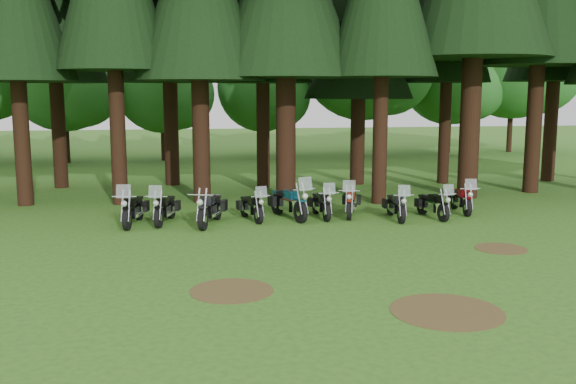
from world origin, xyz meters
The scene contains 21 objects.
ground centered at (0.00, 0.00, 0.00)m, with size 120.00×120.00×0.00m, color #2F611D.
pine_back_4 centered at (4.04, 13.25, 8.25)m, with size 4.94×4.94×13.78m.
decid_2 centered at (-10.43, 24.78, 4.95)m, with size 6.72×6.53×8.40m.
decid_3 centered at (-4.71, 25.13, 4.51)m, with size 6.12×5.95×7.65m.
decid_4 centered at (1.58, 26.32, 4.37)m, with size 5.93×5.76×7.41m.
decid_5 centered at (8.29, 25.71, 6.23)m, with size 8.45×8.21×10.56m.
decid_6 centered at (14.85, 27.01, 5.20)m, with size 7.06×6.86×8.82m.
decid_7 centered at (19.46, 26.83, 6.22)m, with size 8.44×8.20×10.55m.
dirt_patch_0 centered at (-3.00, -2.00, 0.01)m, with size 1.80×1.80×0.01m, color #4C3D1E.
dirt_patch_1 centered at (4.50, 0.50, 0.01)m, with size 1.40×1.40×0.01m, color #4C3D1E.
dirt_patch_2 centered at (1.00, -4.00, 0.01)m, with size 2.20×2.20×0.01m, color #4C3D1E.
motorcycle_0 centered at (-5.53, 5.38, 0.49)m, with size 0.68×2.34×1.47m.
motorcycle_1 centered at (-4.54, 5.52, 0.46)m, with size 0.80×2.20×1.39m.
motorcycle_2 centered at (-3.11, 5.02, 0.50)m, with size 0.89×2.33×0.98m.
motorcycle_3 centered at (-1.73, 5.53, 0.42)m, with size 0.71×2.01×1.27m.
motorcycle_4 centered at (-0.47, 5.60, 0.51)m, with size 1.03×2.41×1.54m.
motorcycle_5 centered at (0.65, 5.60, 0.44)m, with size 0.40×2.10×1.32m.
motorcycle_6 centered at (1.70, 5.72, 0.46)m, with size 0.94×2.15×1.38m.
motorcycle_7 centered at (3.03, 4.89, 0.43)m, with size 0.45×2.07×1.30m.
motorcycle_8 centered at (4.33, 4.90, 0.43)m, with size 0.53×2.03×1.28m.
motorcycle_9 centered at (5.69, 5.67, 0.45)m, with size 0.53×2.13×1.33m.
Camera 1 is at (-4.01, -15.21, 4.19)m, focal length 40.00 mm.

